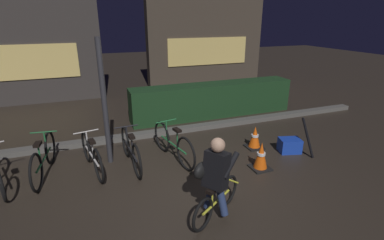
{
  "coord_description": "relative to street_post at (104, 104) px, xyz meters",
  "views": [
    {
      "loc": [
        -1.6,
        -4.17,
        2.75
      ],
      "look_at": [
        0.2,
        0.6,
        0.9
      ],
      "focal_mm": 26.7,
      "sensor_mm": 36.0,
      "label": 1
    }
  ],
  "objects": [
    {
      "name": "ground_plane",
      "position": [
        1.33,
        -1.2,
        -1.21
      ],
      "size": [
        40.0,
        40.0,
        0.0
      ],
      "primitive_type": "plane",
      "color": "#2D261E"
    },
    {
      "name": "sidewalk_curb",
      "position": [
        1.33,
        1.0,
        -1.15
      ],
      "size": [
        12.0,
        0.24,
        0.12
      ],
      "primitive_type": "cube",
      "color": "#56544F",
      "rests_on": "ground"
    },
    {
      "name": "hedge_row",
      "position": [
        3.13,
        1.9,
        -0.74
      ],
      "size": [
        4.8,
        0.7,
        0.95
      ],
      "primitive_type": "cube",
      "color": "#19381C",
      "rests_on": "ground"
    },
    {
      "name": "storefront_left",
      "position": [
        -2.25,
        5.3,
        0.77
      ],
      "size": [
        5.21,
        0.54,
        3.98
      ],
      "color": "#383330",
      "rests_on": "ground"
    },
    {
      "name": "storefront_right",
      "position": [
        4.64,
        6.0,
        0.81
      ],
      "size": [
        5.0,
        0.54,
        4.08
      ],
      "color": "#42382D",
      "rests_on": "ground"
    },
    {
      "name": "street_post",
      "position": [
        0.0,
        0.0,
        0.0
      ],
      "size": [
        0.1,
        0.1,
        2.43
      ],
      "primitive_type": "cylinder",
      "color": "#2D2D33",
      "rests_on": "ground"
    },
    {
      "name": "parked_bike_left_mid",
      "position": [
        -1.15,
        -0.12,
        -0.87
      ],
      "size": [
        0.46,
        1.64,
        0.76
      ],
      "rotation": [
        0.0,
        0.0,
        1.44
      ],
      "color": "black",
      "rests_on": "ground"
    },
    {
      "name": "parked_bike_center_left",
      "position": [
        -0.34,
        -0.24,
        -0.89
      ],
      "size": [
        0.46,
        1.53,
        0.72
      ],
      "rotation": [
        0.0,
        0.0,
        1.76
      ],
      "color": "black",
      "rests_on": "ground"
    },
    {
      "name": "parked_bike_center_right",
      "position": [
        0.38,
        -0.31,
        -0.88
      ],
      "size": [
        0.46,
        1.6,
        0.74
      ],
      "rotation": [
        0.0,
        0.0,
        1.63
      ],
      "color": "black",
      "rests_on": "ground"
    },
    {
      "name": "parked_bike_right_mid",
      "position": [
        1.22,
        -0.35,
        -0.87
      ],
      "size": [
        0.47,
        1.63,
        0.76
      ],
      "rotation": [
        0.0,
        0.0,
        1.78
      ],
      "color": "black",
      "rests_on": "ground"
    },
    {
      "name": "traffic_cone_near",
      "position": [
        2.66,
        -1.3,
        -0.95
      ],
      "size": [
        0.36,
        0.36,
        0.54
      ],
      "color": "black",
      "rests_on": "ground"
    },
    {
      "name": "traffic_cone_far",
      "position": [
        3.07,
        -0.45,
        -0.97
      ],
      "size": [
        0.36,
        0.36,
        0.5
      ],
      "color": "black",
      "rests_on": "ground"
    },
    {
      "name": "blue_crate",
      "position": [
        3.66,
        -0.9,
        -1.06
      ],
      "size": [
        0.51,
        0.43,
        0.3
      ],
      "primitive_type": "cube",
      "rotation": [
        0.0,
        0.0,
        -0.27
      ],
      "color": "#193DB7",
      "rests_on": "ground"
    },
    {
      "name": "cyclist",
      "position": [
        1.24,
        -2.25,
        -0.58
      ],
      "size": [
        1.02,
        0.69,
        1.25
      ],
      "rotation": [
        0.0,
        0.0,
        0.58
      ],
      "color": "black",
      "rests_on": "ground"
    },
    {
      "name": "closed_umbrella",
      "position": [
        3.88,
        -1.15,
        -0.81
      ],
      "size": [
        0.16,
        0.38,
        0.8
      ],
      "primitive_type": "cylinder",
      "rotation": [
        0.0,
        0.4,
        1.87
      ],
      "color": "black",
      "rests_on": "ground"
    }
  ]
}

